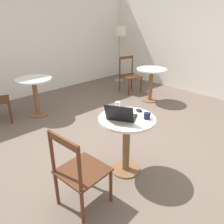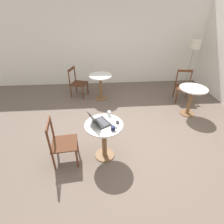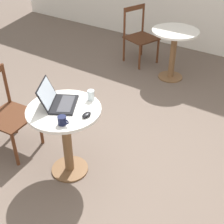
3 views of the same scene
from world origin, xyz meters
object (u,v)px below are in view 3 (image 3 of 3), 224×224
(cafe_table_far, at_px, (174,44))
(chair_far_left, at_px, (140,36))
(drinking_glass, at_px, (91,95))
(laptop, at_px, (58,101))
(cafe_table_near, at_px, (66,127))
(mouse, at_px, (87,115))
(mug, at_px, (62,120))
(chair_near_left, at_px, (7,114))

(cafe_table_far, relative_size, chair_far_left, 0.84)
(drinking_glass, bearing_deg, laptop, -127.92)
(cafe_table_near, height_order, cafe_table_far, same)
(mouse, bearing_deg, chair_far_left, 110.21)
(chair_far_left, bearing_deg, mug, -72.86)
(chair_far_left, xyz_separation_m, mug, (0.88, -2.84, 0.36))
(chair_near_left, bearing_deg, laptop, 7.63)
(chair_near_left, relative_size, laptop, 2.08)
(laptop, xyz_separation_m, mug, (0.22, -0.20, -0.01))
(cafe_table_near, bearing_deg, mug, -50.29)
(mug, height_order, drinking_glass, drinking_glass)
(chair_near_left, xyz_separation_m, laptop, (0.69, 0.09, 0.36))
(cafe_table_near, xyz_separation_m, mug, (0.15, -0.18, 0.24))
(laptop, bearing_deg, mug, -41.88)
(chair_far_left, xyz_separation_m, drinking_glass, (0.84, -2.40, 0.37))
(cafe_table_near, relative_size, drinking_glass, 7.83)
(chair_far_left, height_order, drinking_glass, chair_far_left)
(chair_far_left, relative_size, laptop, 2.08)
(chair_far_left, bearing_deg, mouse, -69.79)
(cafe_table_far, relative_size, drinking_glass, 7.83)
(chair_far_left, distance_m, drinking_glass, 2.57)
(chair_near_left, distance_m, mouse, 1.07)
(cafe_table_near, height_order, chair_far_left, chair_far_left)
(cafe_table_near, distance_m, mug, 0.33)
(cafe_table_far, relative_size, chair_near_left, 0.84)
(chair_near_left, distance_m, laptop, 0.78)
(cafe_table_near, bearing_deg, cafe_table_far, 90.28)
(chair_far_left, xyz_separation_m, mouse, (0.97, -2.64, 0.33))
(cafe_table_near, bearing_deg, laptop, 163.41)
(drinking_glass, bearing_deg, mug, -85.15)
(cafe_table_far, distance_m, laptop, 2.41)
(laptop, bearing_deg, mouse, 0.11)
(chair_near_left, bearing_deg, mouse, 5.26)
(laptop, bearing_deg, cafe_table_near, -16.59)
(chair_far_left, relative_size, mug, 8.23)
(laptop, xyz_separation_m, mouse, (0.32, 0.00, -0.03))
(chair_near_left, height_order, mouse, chair_near_left)
(laptop, height_order, mouse, laptop)
(cafe_table_near, xyz_separation_m, laptop, (-0.08, 0.02, 0.25))
(chair_far_left, height_order, laptop, laptop)
(chair_near_left, distance_m, chair_far_left, 2.74)
(cafe_table_near, distance_m, chair_near_left, 0.78)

